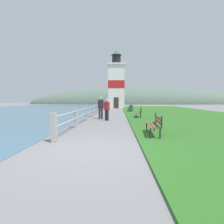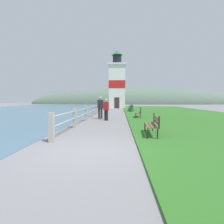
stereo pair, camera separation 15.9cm
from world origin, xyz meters
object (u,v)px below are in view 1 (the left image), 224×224
(lighthouse, at_px, (116,83))
(person_strolling, at_px, (107,109))
(park_bench_far, at_px, (130,107))
(person_by_railing, at_px, (101,107))
(trash_bin, at_px, (131,109))
(park_bench_midway, at_px, (139,112))
(park_bench_near, at_px, (155,123))

(lighthouse, bearing_deg, person_strolling, -91.35)
(park_bench_far, bearing_deg, lighthouse, -76.99)
(lighthouse, height_order, person_by_railing, lighthouse)
(park_bench_far, relative_size, lighthouse, 0.16)
(person_by_railing, distance_m, trash_bin, 8.61)
(park_bench_far, relative_size, trash_bin, 2.03)
(park_bench_far, xyz_separation_m, person_by_railing, (-3.10, -9.97, 0.45))
(park_bench_midway, height_order, trash_bin, park_bench_midway)
(person_strolling, relative_size, trash_bin, 1.95)
(trash_bin, bearing_deg, park_bench_midway, -88.43)
(lighthouse, height_order, person_strolling, lighthouse)
(park_bench_near, xyz_separation_m, person_strolling, (-2.47, 5.50, 0.35))
(park_bench_near, distance_m, park_bench_far, 16.63)
(park_bench_midway, height_order, lighthouse, lighthouse)
(park_bench_midway, distance_m, park_bench_far, 9.04)
(park_bench_near, distance_m, person_strolling, 6.04)
(park_bench_midway, bearing_deg, person_by_railing, 21.96)
(lighthouse, relative_size, person_strolling, 6.59)
(lighthouse, distance_m, person_by_railing, 19.37)
(park_bench_far, bearing_deg, park_bench_near, 89.98)
(park_bench_midway, bearing_deg, lighthouse, -76.86)
(park_bench_far, bearing_deg, park_bench_midway, 91.27)
(park_bench_midway, height_order, person_by_railing, person_by_railing)
(person_by_railing, xyz_separation_m, trash_bin, (3.08, 8.03, -0.56))
(park_bench_midway, bearing_deg, trash_bin, -82.30)
(park_bench_near, height_order, park_bench_far, same)
(park_bench_near, xyz_separation_m, park_bench_midway, (0.23, 7.58, -0.00))
(park_bench_midway, relative_size, person_by_railing, 1.00)
(lighthouse, bearing_deg, person_by_railing, -93.17)
(park_bench_midway, relative_size, trash_bin, 2.16)
(park_bench_midway, height_order, person_strolling, person_strolling)
(park_bench_far, bearing_deg, person_by_railing, 72.90)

